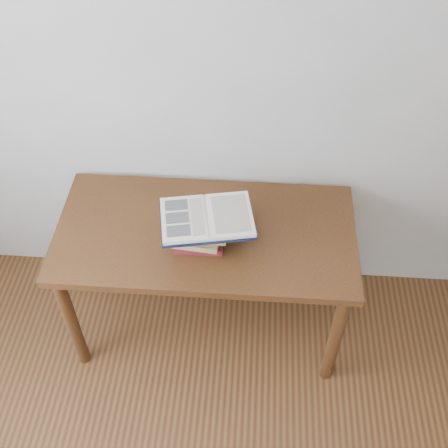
{
  "coord_description": "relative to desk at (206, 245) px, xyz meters",
  "views": [
    {
      "loc": [
        0.11,
        -0.3,
        2.6
      ],
      "look_at": [
        0.01,
        1.2,
        0.97
      ],
      "focal_mm": 45.0,
      "sensor_mm": 36.0,
      "label": 1
    }
  ],
  "objects": [
    {
      "name": "open_book",
      "position": [
        0.02,
        -0.08,
        0.27
      ],
      "size": [
        0.43,
        0.34,
        0.03
      ],
      "rotation": [
        0.0,
        0.0,
        0.19
      ],
      "color": "black",
      "rests_on": "book_stack"
    },
    {
      "name": "desk",
      "position": [
        0.0,
        0.0,
        0.0
      ],
      "size": [
        1.35,
        0.68,
        0.73
      ],
      "color": "#4C2C13",
      "rests_on": "ground"
    },
    {
      "name": "book_stack",
      "position": [
        -0.02,
        -0.06,
        0.18
      ],
      "size": [
        0.26,
        0.19,
        0.15
      ],
      "color": "maroon",
      "rests_on": "desk"
    }
  ]
}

